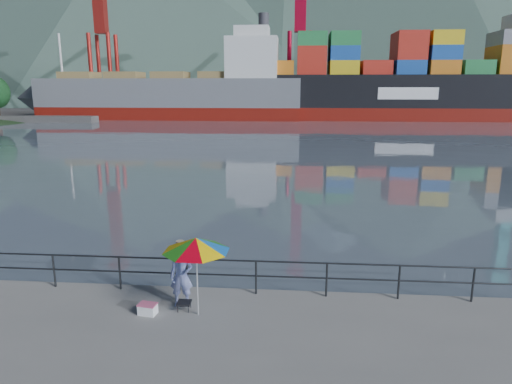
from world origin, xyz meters
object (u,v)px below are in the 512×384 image
cooler_bag (148,309)px  bulk_carrier (180,95)px  beach_umbrella (196,245)px  container_ship (412,85)px  fisherman (181,276)px

cooler_bag → bulk_carrier: (-16.95, 72.89, 4.06)m
beach_umbrella → bulk_carrier: size_ratio=0.05×
cooler_bag → bulk_carrier: 74.94m
cooler_bag → container_ship: 78.56m
cooler_bag → container_ship: bearing=81.1°
fisherman → container_ship: size_ratio=0.03×
fisherman → container_ship: bearing=66.6°
fisherman → bulk_carrier: 74.53m
bulk_carrier → cooler_bag: bearing=-76.9°
container_ship → fisherman: bearing=-107.9°
cooler_bag → beach_umbrella: bearing=12.7°
beach_umbrella → cooler_bag: (-1.32, -0.08, -1.81)m
beach_umbrella → bulk_carrier: (-18.28, 72.81, 2.25)m
fisherman → beach_umbrella: (0.54, -0.50, 1.09)m
bulk_carrier → beach_umbrella: bearing=-75.9°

